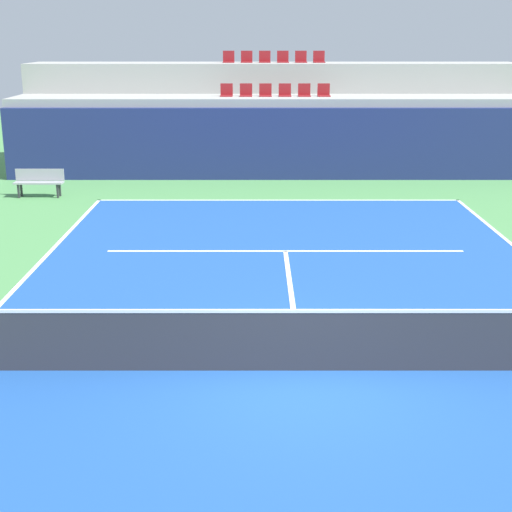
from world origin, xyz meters
TOP-DOWN VIEW (x-y plane):
  - ground_plane at (0.00, 0.00)m, footprint 80.00×80.00m
  - court_surface at (0.00, 0.00)m, footprint 11.00×24.00m
  - baseline_far at (0.00, 11.95)m, footprint 11.00×0.10m
  - service_line_far at (0.00, 6.40)m, footprint 8.26×0.10m
  - centre_service_line at (0.00, 3.20)m, footprint 0.10×6.40m
  - back_wall at (0.00, 15.43)m, footprint 18.65×0.30m
  - stands_tier_lower at (0.00, 16.78)m, footprint 18.65×2.40m
  - stands_tier_upper at (0.00, 19.18)m, footprint 18.65×2.40m
  - seating_row_lower at (-0.00, 16.88)m, footprint 3.91×0.44m
  - seating_row_upper at (-0.00, 19.28)m, footprint 3.91×0.44m
  - tennis_net at (0.00, 0.00)m, footprint 11.08×0.08m
  - player_bench at (-7.39, 12.53)m, footprint 1.50×0.40m

SIDE VIEW (x-z plane):
  - ground_plane at x=0.00m, z-range 0.00..0.00m
  - court_surface at x=0.00m, z-range 0.00..0.01m
  - baseline_far at x=0.00m, z-range 0.01..0.01m
  - service_line_far at x=0.00m, z-range 0.01..0.01m
  - centre_service_line at x=0.00m, z-range 0.01..0.01m
  - player_bench at x=-7.39m, z-range 0.08..0.93m
  - tennis_net at x=0.00m, z-range -0.03..1.04m
  - back_wall at x=0.00m, z-range 0.00..2.45m
  - stands_tier_lower at x=0.00m, z-range 0.00..2.73m
  - stands_tier_upper at x=0.00m, z-range 0.00..3.81m
  - seating_row_lower at x=0.00m, z-range 2.63..3.07m
  - seating_row_upper at x=0.00m, z-range 3.71..4.15m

